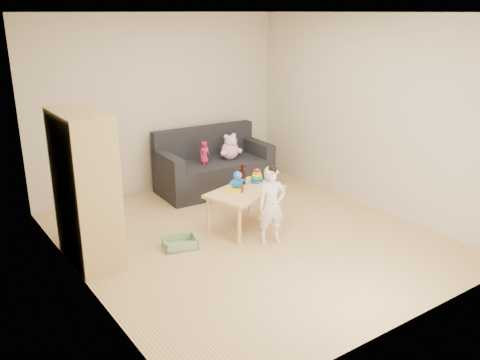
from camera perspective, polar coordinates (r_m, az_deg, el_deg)
room at (r=5.80m, az=1.01°, el=5.37°), size 4.50×4.50×4.50m
wardrobe at (r=5.62m, az=-16.95°, el=-0.92°), size 0.46×0.92×1.65m
sofa at (r=7.73m, az=-2.88°, el=0.51°), size 1.72×0.93×0.47m
play_table at (r=6.39m, az=0.57°, el=-3.26°), size 1.08×0.85×0.50m
storage_bin at (r=5.98m, az=-6.74°, el=-7.00°), size 0.45×0.38×0.11m
toddler at (r=5.95m, az=3.57°, el=-2.94°), size 0.39×0.32×0.90m
pink_bear at (r=7.70m, az=-1.13°, el=3.56°), size 0.33×0.29×0.33m
doll at (r=7.47m, az=-4.00°, el=3.07°), size 0.18×0.14×0.33m
ring_stacker at (r=6.53m, az=1.91°, el=0.27°), size 0.17×0.17×0.19m
brown_bottle at (r=6.50m, az=0.27°, el=0.49°), size 0.09×0.09×0.26m
blue_plush at (r=6.34m, az=-0.32°, el=0.06°), size 0.22×0.20×0.23m
wooden_figure at (r=6.19m, az=0.26°, el=-1.04°), size 0.04×0.03×0.10m
yellow_book at (r=6.29m, az=-0.70°, el=-1.11°), size 0.29×0.29×0.02m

